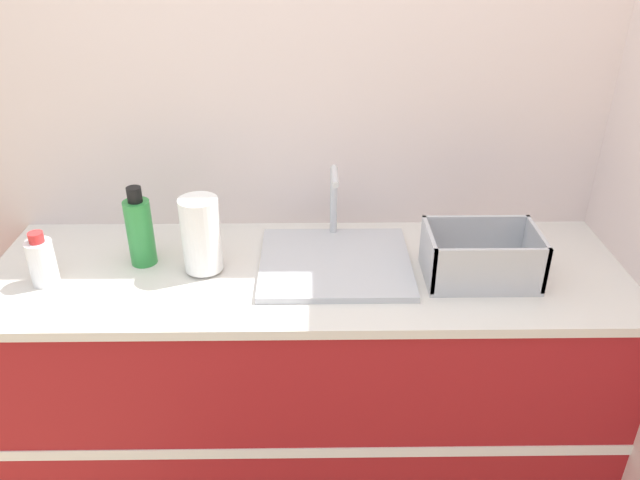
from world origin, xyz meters
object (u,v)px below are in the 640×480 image
paper_towel_roll (201,235)px  sink (335,259)px  bottle_green (140,230)px  bottle_white_spray (42,261)px  dish_rack (480,260)px

paper_towel_roll → sink: bearing=4.4°
bottle_green → bottle_white_spray: bottle_green is taller
paper_towel_roll → dish_rack: paper_towel_roll is taller
sink → bottle_white_spray: sink is taller
paper_towel_roll → dish_rack: (0.86, -0.05, -0.07)m
paper_towel_roll → bottle_green: bearing=165.2°
bottle_green → bottle_white_spray: (-0.27, -0.12, -0.04)m
paper_towel_roll → bottle_white_spray: size_ratio=1.44×
dish_rack → paper_towel_roll: bearing=176.5°
paper_towel_roll → bottle_white_spray: 0.48m
sink → bottle_green: bearing=178.0°
sink → dish_rack: bearing=-10.8°
bottle_green → sink: bearing=-2.0°
dish_rack → bottle_green: bottle_green is taller
paper_towel_roll → bottle_green: 0.21m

